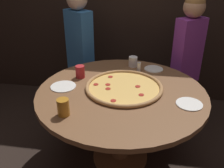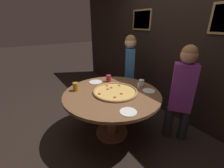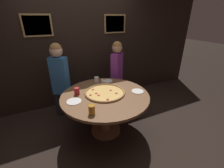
# 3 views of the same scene
# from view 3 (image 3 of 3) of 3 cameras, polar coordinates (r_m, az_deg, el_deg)

# --- Properties ---
(ground_plane) EXTENTS (24.00, 24.00, 0.00)m
(ground_plane) POSITION_cam_3_polar(r_m,az_deg,el_deg) (2.86, -2.33, -17.18)
(ground_plane) COLOR black
(back_wall) EXTENTS (6.40, 0.08, 2.60)m
(back_wall) POSITION_cam_3_polar(r_m,az_deg,el_deg) (3.45, -11.57, 13.90)
(back_wall) COLOR black
(back_wall) RESTS_ON ground_plane
(dining_table) EXTENTS (1.43, 1.43, 0.74)m
(dining_table) POSITION_cam_3_polar(r_m,az_deg,el_deg) (2.51, -2.56, -7.01)
(dining_table) COLOR brown
(dining_table) RESTS_ON ground_plane
(giant_pizza) EXTENTS (0.66, 0.66, 0.03)m
(giant_pizza) POSITION_cam_3_polar(r_m,az_deg,el_deg) (2.48, -2.72, -3.19)
(giant_pizza) COLOR #EAB75B
(giant_pizza) RESTS_ON dining_table
(drink_cup_near_left) EXTENTS (0.09, 0.09, 0.10)m
(drink_cup_near_left) POSITION_cam_3_polar(r_m,az_deg,el_deg) (2.89, -5.89, 1.68)
(drink_cup_near_left) COLOR white
(drink_cup_near_left) RESTS_ON dining_table
(drink_cup_by_shaker) EXTENTS (0.08, 0.08, 0.11)m
(drink_cup_by_shaker) POSITION_cam_3_polar(r_m,az_deg,el_deg) (2.48, -13.25, -2.67)
(drink_cup_by_shaker) COLOR #B22328
(drink_cup_by_shaker) RESTS_ON dining_table
(drink_cup_far_right) EXTENTS (0.09, 0.09, 0.13)m
(drink_cup_far_right) POSITION_cam_3_polar(r_m,az_deg,el_deg) (1.97, -7.72, -9.66)
(drink_cup_far_right) COLOR #BC7A23
(drink_cup_far_right) RESTS_ON dining_table
(white_plate_beside_cup) EXTENTS (0.22, 0.22, 0.01)m
(white_plate_beside_cup) POSITION_cam_3_polar(r_m,az_deg,el_deg) (2.31, -14.27, -6.42)
(white_plate_beside_cup) COLOR white
(white_plate_beside_cup) RESTS_ON dining_table
(white_plate_left_side) EXTENTS (0.20, 0.20, 0.01)m
(white_plate_left_side) POSITION_cam_3_polar(r_m,az_deg,el_deg) (2.57, 9.69, -2.72)
(white_plate_left_side) COLOR white
(white_plate_left_side) RESTS_ON dining_table
(white_plate_far_back) EXTENTS (0.19, 0.19, 0.01)m
(white_plate_far_back) POSITION_cam_3_polar(r_m,az_deg,el_deg) (2.94, -1.66, 1.20)
(white_plate_far_back) COLOR white
(white_plate_far_back) RESTS_ON dining_table
(condiment_shaker) EXTENTS (0.04, 0.04, 0.10)m
(condiment_shaker) POSITION_cam_3_polar(r_m,az_deg,el_deg) (2.81, -3.71, 0.99)
(condiment_shaker) COLOR silver
(condiment_shaker) RESTS_ON dining_table
(diner_centre_back) EXTENTS (0.38, 0.33, 1.49)m
(diner_centre_back) POSITION_cam_3_polar(r_m,az_deg,el_deg) (3.00, -19.17, 2.33)
(diner_centre_back) COLOR #232328
(diner_centre_back) RESTS_ON ground_plane
(diner_far_right) EXTENTS (0.36, 0.33, 1.44)m
(diner_far_right) POSITION_cam_3_polar(r_m,az_deg,el_deg) (3.30, 1.86, 5.20)
(diner_far_right) COLOR #232328
(diner_far_right) RESTS_ON ground_plane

